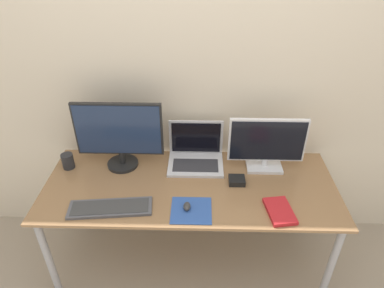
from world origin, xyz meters
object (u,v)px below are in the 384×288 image
Objects in this scene: monitor_left at (119,134)px; mug at (68,161)px; keyboard at (110,208)px; power_brick at (237,180)px; laptop at (196,153)px; mouse at (187,206)px; book at (280,211)px; monitor_right at (267,144)px.

monitor_left is 5.42× the size of mug.
mug is (-0.35, 0.37, 0.04)m from keyboard.
keyboard is 4.81× the size of power_brick.
keyboard is (-0.46, -0.46, -0.06)m from laptop.
mouse reaches higher than book.
book is (0.93, -0.00, 0.00)m from keyboard.
mug reaches higher than power_brick.
book is 2.24× the size of mug.
power_brick is (1.07, -0.13, -0.03)m from mug.
monitor_right reaches higher than mug.
laptop is (-0.44, 0.05, -0.11)m from monitor_right.
monitor_left is at bearing -173.95° from laptop.
keyboard is at bearing -178.63° from mouse.
monitor_left is at bearing 6.30° from mug.
mouse is at bearing -95.16° from laptop.
monitor_left is 1.16× the size of keyboard.
laptop is at bearing 139.70° from power_brick.
mug is (-1.26, -0.04, -0.12)m from monitor_right.
keyboard is 0.42m from mouse.
laptop is 0.34m from power_brick.
laptop reaches higher than power_brick.
monitor_right is 0.45m from book.
monitor_right is 7.45× the size of mouse.
book is 2.30× the size of power_brick.
keyboard is at bearing 179.76° from book.
monitor_right is 1.35× the size of laptop.
monitor_right is at bearing 1.72° from mug.
mouse reaches higher than power_brick.
keyboard is at bearing -88.62° from monitor_left.
monitor_left is 0.92m from monitor_right.
keyboard is at bearing -161.08° from power_brick.
monitor_right is at bearing -6.50° from laptop.
monitor_right is at bearing 24.39° from keyboard.
mouse is 0.86m from mug.
monitor_right is at bearing 39.72° from mouse.
power_brick is at bearing -138.81° from monitor_right.
laptop reaches higher than mug.
laptop is 5.52× the size of mouse.
laptop is 0.45m from mouse.
mouse is (0.42, 0.01, 0.01)m from keyboard.
monitor_left reaches higher than power_brick.
monitor_left is at bearing 137.26° from mouse.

